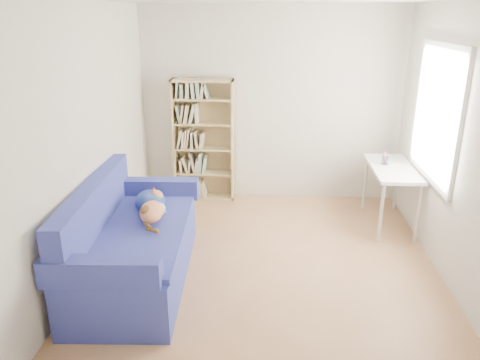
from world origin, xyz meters
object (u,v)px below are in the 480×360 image
sofa (132,244)px  pen_cup (385,160)px  desk (392,173)px  bookshelf (204,145)px

sofa → pen_cup: size_ratio=13.02×
desk → sofa: bearing=-152.6°
sofa → bookshelf: (0.40, 2.19, 0.40)m
bookshelf → desk: bookshelf is taller
sofa → bookshelf: 2.26m
pen_cup → bookshelf: bearing=164.4°
bookshelf → pen_cup: 2.40m
bookshelf → pen_cup: size_ratio=10.60×
desk → pen_cup: size_ratio=7.03×
bookshelf → sofa: bearing=-100.4°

